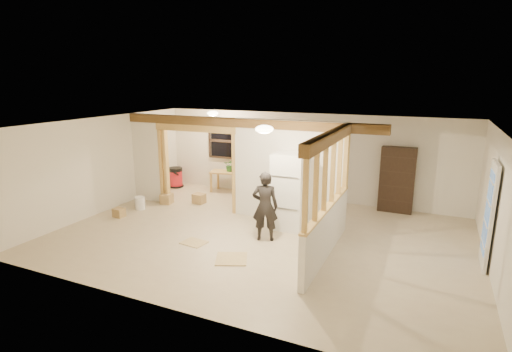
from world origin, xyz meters
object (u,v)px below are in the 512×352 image
at_px(shop_vac, 176,177).
at_px(bookshelf, 397,180).
at_px(work_table, 228,182).
at_px(woman, 265,206).
at_px(refrigerator, 290,191).

distance_m(shop_vac, bookshelf, 6.81).
height_order(shop_vac, bookshelf, bookshelf).
height_order(work_table, shop_vac, work_table).
xyz_separation_m(woman, shop_vac, (-4.37, 2.85, -0.44)).
bearing_deg(work_table, shop_vac, 172.92).
xyz_separation_m(refrigerator, woman, (-0.24, -0.92, -0.13)).
height_order(woman, bookshelf, bookshelf).
relative_size(refrigerator, bookshelf, 1.03).
xyz_separation_m(refrigerator, work_table, (-2.76, 2.09, -0.56)).
height_order(work_table, bookshelf, bookshelf).
height_order(refrigerator, shop_vac, refrigerator).
xyz_separation_m(shop_vac, bookshelf, (6.78, 0.32, 0.54)).
height_order(woman, work_table, woman).
distance_m(refrigerator, bookshelf, 3.13).
distance_m(refrigerator, work_table, 3.51).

